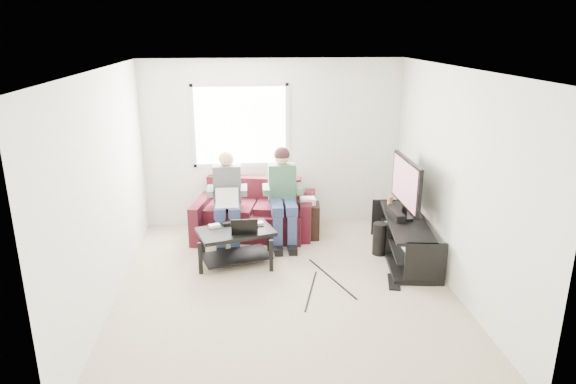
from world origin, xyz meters
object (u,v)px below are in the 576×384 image
at_px(tv, 406,185).
at_px(subwoofer, 380,239).
at_px(tv_stand, 405,240).
at_px(end_table, 307,219).
at_px(sofa, 255,215).
at_px(coffee_table, 236,239).

distance_m(tv, subwoofer, 0.85).
xyz_separation_m(tv_stand, end_table, (-1.24, 0.85, 0.03)).
relative_size(tv_stand, end_table, 2.81).
distance_m(sofa, coffee_table, 1.07).
bearing_deg(subwoofer, end_table, 142.62).
bearing_deg(sofa, tv, -24.98).
distance_m(sofa, tv, 2.33).
height_order(sofa, coffee_table, sofa).
bearing_deg(end_table, coffee_table, -141.68).
bearing_deg(subwoofer, tv, -7.13).
bearing_deg(coffee_table, tv, 2.33).
xyz_separation_m(sofa, tv_stand, (2.01, -1.04, -0.06)).
height_order(subwoofer, end_table, end_table).
bearing_deg(tv_stand, subwoofer, 155.92).
relative_size(tv_stand, subwoofer, 3.85).
bearing_deg(tv_stand, end_table, 145.61).
relative_size(coffee_table, tv, 1.00).
xyz_separation_m(coffee_table, end_table, (1.06, 0.84, -0.08)).
bearing_deg(coffee_table, tv_stand, -0.16).
height_order(tv, subwoofer, tv).
bearing_deg(sofa, tv_stand, -27.24).
height_order(sofa, end_table, sofa).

